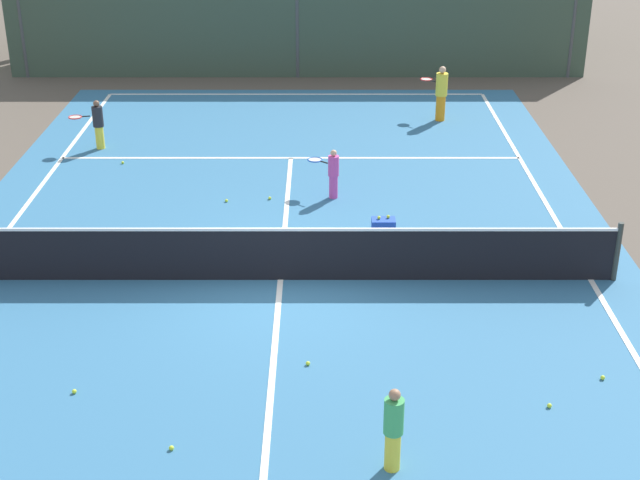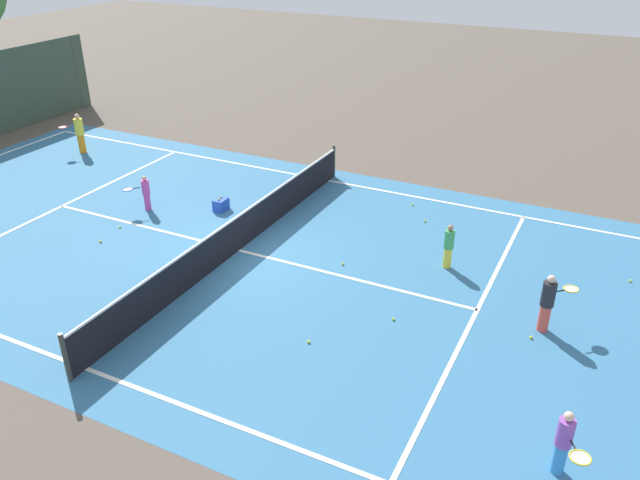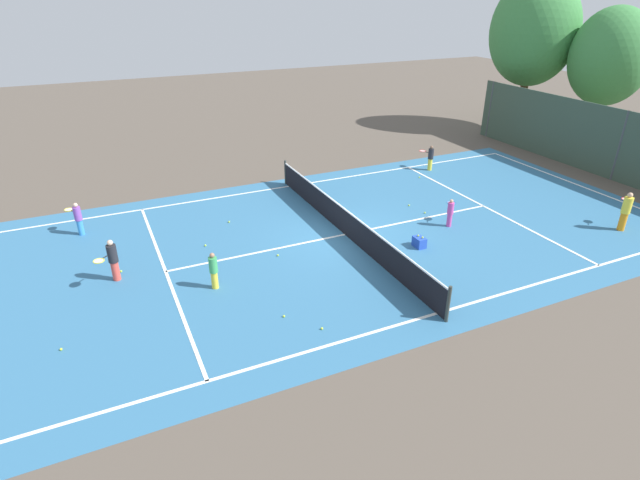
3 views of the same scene
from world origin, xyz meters
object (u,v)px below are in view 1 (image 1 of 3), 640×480
(player_2, at_px, (330,172))
(tennis_ball_2, at_px, (268,198))
(tennis_ball_3, at_px, (306,363))
(tennis_ball_1, at_px, (601,377))
(player_5, at_px, (439,92))
(ball_crate, at_px, (381,227))
(tennis_ball_5, at_px, (72,392))
(tennis_ball_6, at_px, (121,163))
(player_3, at_px, (392,429))
(tennis_ball_4, at_px, (225,201))
(player_0, at_px, (95,124))
(tennis_ball_9, at_px, (548,405))
(tennis_ball_7, at_px, (170,448))

(player_2, bearing_deg, tennis_ball_2, -174.18)
(tennis_ball_2, height_order, tennis_ball_3, same)
(tennis_ball_2, distance_m, tennis_ball_3, 6.63)
(tennis_ball_1, distance_m, tennis_ball_2, 8.68)
(player_5, distance_m, ball_crate, 7.87)
(tennis_ball_5, bearing_deg, tennis_ball_1, 2.67)
(tennis_ball_6, bearing_deg, player_5, 23.66)
(tennis_ball_1, relative_size, tennis_ball_2, 1.00)
(player_3, height_order, tennis_ball_4, player_3)
(tennis_ball_2, height_order, tennis_ball_4, same)
(ball_crate, xyz_separation_m, tennis_ball_2, (-2.31, 1.89, -0.15))
(player_0, distance_m, tennis_ball_9, 14.01)
(player_5, bearing_deg, tennis_ball_1, -85.96)
(tennis_ball_1, distance_m, tennis_ball_5, 7.63)
(player_3, height_order, tennis_ball_7, player_3)
(tennis_ball_7, bearing_deg, tennis_ball_3, 49.37)
(player_0, distance_m, tennis_ball_1, 14.08)
(ball_crate, relative_size, tennis_ball_9, 6.97)
(player_5, xyz_separation_m, tennis_ball_7, (-5.15, -14.30, -0.73))
(tennis_ball_4, distance_m, tennis_ball_9, 9.13)
(player_2, distance_m, tennis_ball_4, 2.33)
(player_5, height_order, tennis_ball_5, player_5)
(tennis_ball_4, distance_m, tennis_ball_6, 3.58)
(player_3, bearing_deg, player_2, 94.07)
(player_0, height_order, tennis_ball_6, player_0)
(player_3, bearing_deg, player_5, 81.00)
(player_2, bearing_deg, tennis_ball_4, -172.95)
(tennis_ball_7, bearing_deg, player_3, -7.42)
(player_3, distance_m, tennis_ball_2, 9.21)
(player_3, relative_size, tennis_ball_2, 17.85)
(player_0, bearing_deg, player_3, -62.71)
(player_5, bearing_deg, ball_crate, -104.71)
(tennis_ball_1, bearing_deg, tennis_ball_2, 126.77)
(tennis_ball_3, relative_size, tennis_ball_9, 1.00)
(tennis_ball_2, height_order, tennis_ball_7, same)
(ball_crate, relative_size, tennis_ball_5, 6.97)
(player_3, xyz_separation_m, tennis_ball_4, (-2.90, 8.83, -0.57))
(tennis_ball_2, xyz_separation_m, tennis_ball_6, (-3.59, 2.24, 0.00))
(player_5, xyz_separation_m, tennis_ball_6, (-7.89, -3.46, -0.73))
(tennis_ball_4, height_order, tennis_ball_7, same)
(tennis_ball_9, bearing_deg, ball_crate, 108.67)
(player_3, distance_m, tennis_ball_1, 3.84)
(tennis_ball_2, xyz_separation_m, tennis_ball_7, (-0.85, -8.61, 0.00))
(tennis_ball_5, distance_m, tennis_ball_9, 6.69)
(player_2, distance_m, tennis_ball_7, 9.03)
(player_0, bearing_deg, ball_crate, -38.07)
(player_3, relative_size, player_5, 0.80)
(player_5, relative_size, tennis_ball_7, 22.38)
(player_3, xyz_separation_m, tennis_ball_9, (2.28, 1.31, -0.57))
(tennis_ball_3, height_order, tennis_ball_7, same)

